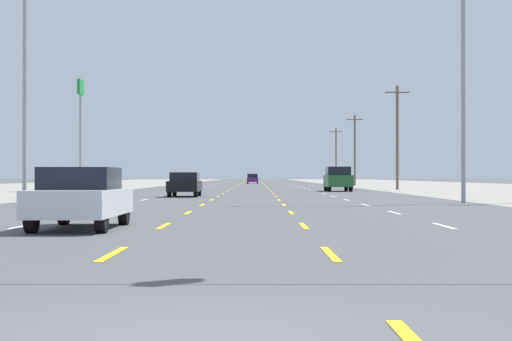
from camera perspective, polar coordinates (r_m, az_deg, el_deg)
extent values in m
plane|color=#4C4C4F|center=(72.50, -0.65, -1.35)|extent=(572.00, 572.00, 0.00)
cube|color=white|center=(21.81, -15.69, -3.64)|extent=(0.14, 2.60, 0.01)
cube|color=white|center=(29.10, -11.74, -2.82)|extent=(0.14, 2.60, 0.01)
cube|color=white|center=(36.47, -9.38, -2.32)|extent=(0.14, 2.60, 0.01)
cube|color=white|center=(43.89, -7.82, -1.99)|extent=(0.14, 2.60, 0.01)
cube|color=white|center=(51.33, -6.71, -1.75)|extent=(0.14, 2.60, 0.01)
cube|color=white|center=(58.78, -5.88, -1.57)|extent=(0.14, 2.60, 0.01)
cube|color=white|center=(66.25, -5.24, -1.43)|extent=(0.14, 2.60, 0.01)
cube|color=white|center=(73.72, -4.73, -1.32)|extent=(0.14, 2.60, 0.01)
cube|color=white|center=(81.20, -4.31, -1.24)|extent=(0.14, 2.60, 0.01)
cube|color=white|center=(88.68, -3.96, -1.16)|extent=(0.14, 2.60, 0.01)
cube|color=white|center=(96.17, -3.67, -1.10)|extent=(0.14, 2.60, 0.01)
cube|color=white|center=(103.65, -3.42, -1.04)|extent=(0.14, 2.60, 0.01)
cube|color=white|center=(111.14, -3.20, -1.00)|extent=(0.14, 2.60, 0.01)
cube|color=white|center=(118.63, -3.01, -0.96)|extent=(0.14, 2.60, 0.01)
cube|color=white|center=(126.12, -2.85, -0.92)|extent=(0.14, 2.60, 0.01)
cube|color=white|center=(133.61, -2.70, -0.89)|extent=(0.14, 2.60, 0.01)
cube|color=white|center=(141.11, -2.57, -0.86)|extent=(0.14, 2.60, 0.01)
cube|color=white|center=(148.60, -2.45, -0.83)|extent=(0.14, 2.60, 0.01)
cube|color=white|center=(156.10, -2.34, -0.81)|extent=(0.14, 2.60, 0.01)
cube|color=white|center=(163.59, -2.24, -0.79)|extent=(0.14, 2.60, 0.01)
cube|color=white|center=(171.09, -2.15, -0.77)|extent=(0.14, 2.60, 0.01)
cube|color=white|center=(178.58, -2.07, -0.75)|extent=(0.14, 2.60, 0.01)
cube|color=white|center=(186.08, -2.00, -0.74)|extent=(0.14, 2.60, 0.01)
cube|color=white|center=(193.57, -1.93, -0.72)|extent=(0.14, 2.60, 0.01)
cube|color=white|center=(201.07, -1.86, -0.71)|extent=(0.14, 2.60, 0.01)
cube|color=white|center=(208.57, -1.80, -0.69)|extent=(0.14, 2.60, 0.01)
cube|color=white|center=(216.06, -1.75, -0.68)|extent=(0.14, 2.60, 0.01)
cube|color=white|center=(223.56, -1.70, -0.67)|extent=(0.14, 2.60, 0.01)
cube|color=yellow|center=(13.74, -9.93, -5.60)|extent=(0.14, 2.60, 0.01)
cube|color=yellow|center=(21.15, -6.49, -3.76)|extent=(0.14, 2.60, 0.01)
cube|color=yellow|center=(28.60, -4.84, -2.87)|extent=(0.14, 2.60, 0.01)
cube|color=yellow|center=(36.08, -3.88, -2.35)|extent=(0.14, 2.60, 0.01)
cube|color=yellow|center=(43.56, -3.25, -2.00)|extent=(0.14, 2.60, 0.01)
cube|color=yellow|center=(51.05, -2.80, -1.76)|extent=(0.14, 2.60, 0.01)
cube|color=yellow|center=(58.54, -2.47, -1.58)|extent=(0.14, 2.60, 0.01)
cube|color=yellow|center=(66.03, -2.21, -1.44)|extent=(0.14, 2.60, 0.01)
cube|color=yellow|center=(73.53, -2.01, -1.33)|extent=(0.14, 2.60, 0.01)
cube|color=yellow|center=(81.03, -1.84, -1.24)|extent=(0.14, 2.60, 0.01)
cube|color=yellow|center=(88.52, -1.70, -1.16)|extent=(0.14, 2.60, 0.01)
cube|color=yellow|center=(96.02, -1.59, -1.10)|extent=(0.14, 2.60, 0.01)
cube|color=yellow|center=(103.52, -1.49, -1.04)|extent=(0.14, 2.60, 0.01)
cube|color=yellow|center=(111.01, -1.40, -1.00)|extent=(0.14, 2.60, 0.01)
cube|color=yellow|center=(118.51, -1.32, -0.96)|extent=(0.14, 2.60, 0.01)
cube|color=yellow|center=(126.01, -1.26, -0.92)|extent=(0.14, 2.60, 0.01)
cube|color=yellow|center=(133.51, -1.20, -0.89)|extent=(0.14, 2.60, 0.01)
cube|color=yellow|center=(141.01, -1.15, -0.86)|extent=(0.14, 2.60, 0.01)
cube|color=yellow|center=(148.51, -1.10, -0.83)|extent=(0.14, 2.60, 0.01)
cube|color=yellow|center=(156.00, -1.06, -0.81)|extent=(0.14, 2.60, 0.01)
cube|color=yellow|center=(163.50, -1.02, -0.79)|extent=(0.14, 2.60, 0.01)
cube|color=yellow|center=(171.00, -0.98, -0.77)|extent=(0.14, 2.60, 0.01)
cube|color=yellow|center=(178.50, -0.95, -0.75)|extent=(0.14, 2.60, 0.01)
cube|color=yellow|center=(186.00, -0.92, -0.74)|extent=(0.14, 2.60, 0.01)
cube|color=yellow|center=(193.50, -0.89, -0.72)|extent=(0.14, 2.60, 0.01)
cube|color=yellow|center=(201.00, -0.87, -0.71)|extent=(0.14, 2.60, 0.01)
cube|color=yellow|center=(208.50, -0.84, -0.69)|extent=(0.14, 2.60, 0.01)
cube|color=yellow|center=(216.00, -0.82, -0.68)|extent=(0.14, 2.60, 0.01)
cube|color=yellow|center=(223.50, -0.80, -0.67)|extent=(0.14, 2.60, 0.01)
cube|color=yellow|center=(13.59, 4.85, -5.66)|extent=(0.14, 2.60, 0.01)
cube|color=yellow|center=(21.05, 3.04, -3.77)|extent=(0.14, 2.60, 0.01)
cube|color=yellow|center=(28.54, 2.19, -2.87)|extent=(0.14, 2.60, 0.01)
cube|color=yellow|center=(36.02, 1.69, -2.35)|extent=(0.14, 2.60, 0.01)
cube|color=yellow|center=(43.52, 1.36, -2.00)|extent=(0.14, 2.60, 0.01)
cube|color=yellow|center=(51.01, 1.13, -1.76)|extent=(0.14, 2.60, 0.01)
cube|color=yellow|center=(58.51, 0.96, -1.58)|extent=(0.14, 2.60, 0.01)
cube|color=yellow|center=(66.01, 0.83, -1.44)|extent=(0.14, 2.60, 0.01)
cube|color=yellow|center=(73.50, 0.72, -1.33)|extent=(0.14, 2.60, 0.01)
cube|color=yellow|center=(81.00, 0.64, -1.24)|extent=(0.14, 2.60, 0.01)
cube|color=yellow|center=(88.50, 0.56, -1.16)|extent=(0.14, 2.60, 0.01)
cube|color=yellow|center=(96.00, 0.50, -1.10)|extent=(0.14, 2.60, 0.01)
cube|color=yellow|center=(103.50, 0.45, -1.04)|extent=(0.14, 2.60, 0.01)
cube|color=yellow|center=(111.00, 0.41, -1.00)|extent=(0.14, 2.60, 0.01)
cube|color=yellow|center=(118.50, 0.37, -0.96)|extent=(0.14, 2.60, 0.01)
cube|color=yellow|center=(125.99, 0.33, -0.92)|extent=(0.14, 2.60, 0.01)
cube|color=yellow|center=(133.49, 0.30, -0.89)|extent=(0.14, 2.60, 0.01)
cube|color=yellow|center=(140.99, 0.28, -0.86)|extent=(0.14, 2.60, 0.01)
cube|color=yellow|center=(148.49, 0.25, -0.83)|extent=(0.14, 2.60, 0.01)
cube|color=yellow|center=(155.99, 0.23, -0.81)|extent=(0.14, 2.60, 0.01)
cube|color=yellow|center=(163.49, 0.21, -0.79)|extent=(0.14, 2.60, 0.01)
cube|color=yellow|center=(170.99, 0.19, -0.77)|extent=(0.14, 2.60, 0.01)
cube|color=yellow|center=(178.49, 0.18, -0.75)|extent=(0.14, 2.60, 0.01)
cube|color=yellow|center=(185.99, 0.16, -0.74)|extent=(0.14, 2.60, 0.01)
cube|color=yellow|center=(193.49, 0.15, -0.72)|extent=(0.14, 2.60, 0.01)
cube|color=yellow|center=(200.99, 0.13, -0.71)|extent=(0.14, 2.60, 0.01)
cube|color=yellow|center=(208.49, 0.12, -0.69)|extent=(0.14, 2.60, 0.01)
cube|color=yellow|center=(215.99, 0.11, -0.68)|extent=(0.14, 2.60, 0.01)
cube|color=yellow|center=(223.49, 0.10, -0.67)|extent=(0.14, 2.60, 0.01)
cube|color=white|center=(21.54, 12.40, -3.69)|extent=(0.14, 2.60, 0.01)
cube|color=white|center=(28.89, 9.15, -2.84)|extent=(0.14, 2.60, 0.01)
cube|color=white|center=(36.31, 7.22, -2.33)|extent=(0.14, 2.60, 0.01)
cube|color=white|center=(43.75, 5.95, -1.99)|extent=(0.14, 2.60, 0.01)
cube|color=white|center=(51.21, 5.05, -1.75)|extent=(0.14, 2.60, 0.01)
cube|color=white|center=(58.68, 4.38, -1.58)|extent=(0.14, 2.60, 0.01)
cube|color=white|center=(66.16, 3.86, -1.44)|extent=(0.14, 2.60, 0.01)
cube|color=white|center=(73.64, 3.45, -1.33)|extent=(0.14, 2.60, 0.01)
cube|color=white|center=(81.13, 3.11, -1.24)|extent=(0.14, 2.60, 0.01)
cube|color=white|center=(88.62, 2.83, -1.16)|extent=(0.14, 2.60, 0.01)
cube|color=white|center=(96.11, 2.59, -1.10)|extent=(0.14, 2.60, 0.01)
cube|color=white|center=(103.60, 2.39, -1.04)|extent=(0.14, 2.60, 0.01)
cube|color=white|center=(111.09, 2.21, -1.00)|extent=(0.14, 2.60, 0.01)
cube|color=white|center=(118.58, 2.06, -0.96)|extent=(0.14, 2.60, 0.01)
cube|color=white|center=(126.08, 1.93, -0.92)|extent=(0.14, 2.60, 0.01)
cube|color=white|center=(133.57, 1.81, -0.89)|extent=(0.14, 2.60, 0.01)
cube|color=white|center=(141.07, 1.70, -0.86)|extent=(0.14, 2.60, 0.01)
cube|color=white|center=(148.56, 1.60, -0.83)|extent=(0.14, 2.60, 0.01)
cube|color=white|center=(156.06, 1.52, -0.81)|extent=(0.14, 2.60, 0.01)
cube|color=white|center=(163.55, 1.44, -0.79)|extent=(0.14, 2.60, 0.01)
cube|color=white|center=(171.05, 1.36, -0.77)|extent=(0.14, 2.60, 0.01)
cube|color=white|center=(178.55, 1.30, -0.75)|extent=(0.14, 2.60, 0.01)
cube|color=white|center=(186.05, 1.24, -0.74)|extent=(0.14, 2.60, 0.01)
cube|color=white|center=(193.54, 1.18, -0.72)|extent=(0.14, 2.60, 0.01)
cube|color=white|center=(201.04, 1.13, -0.71)|extent=(0.14, 2.60, 0.01)
cube|color=white|center=(208.54, 1.08, -0.69)|extent=(0.14, 2.60, 0.01)
cube|color=white|center=(216.04, 1.04, -0.68)|extent=(0.14, 2.60, 0.01)
cube|color=white|center=(223.54, 1.00, -0.67)|extent=(0.14, 2.60, 0.01)
cube|color=silver|center=(20.40, -11.97, -2.12)|extent=(1.80, 4.50, 0.62)
cube|color=black|center=(20.29, -12.02, -0.52)|extent=(1.62, 2.10, 0.52)
cylinder|color=black|center=(22.09, -13.11, -2.79)|extent=(0.22, 0.64, 0.64)
cylinder|color=black|center=(21.80, -9.15, -2.83)|extent=(0.22, 0.64, 0.64)
cylinder|color=black|center=(19.08, -15.19, -3.17)|extent=(0.22, 0.64, 0.64)
cylinder|color=black|center=(18.75, -10.63, -3.23)|extent=(0.22, 0.64, 0.64)
cube|color=black|center=(50.65, -5.06, -1.06)|extent=(1.80, 4.50, 0.62)
cube|color=black|center=(50.54, -5.07, -0.42)|extent=(1.62, 2.10, 0.52)
cylinder|color=black|center=(52.26, -5.76, -1.38)|extent=(0.22, 0.64, 0.64)
cylinder|color=black|center=(52.14, -4.07, -1.38)|extent=(0.22, 0.64, 0.64)
cylinder|color=black|center=(49.18, -6.10, -1.45)|extent=(0.22, 0.64, 0.64)
cylinder|color=black|center=(49.05, -4.31, -1.45)|extent=(0.22, 0.64, 0.64)
cube|color=#235B2D|center=(67.99, 5.37, -0.70)|extent=(1.98, 4.90, 0.92)
cube|color=black|center=(67.94, 5.37, -0.03)|extent=(1.82, 2.70, 0.68)
cylinder|color=black|center=(69.61, 4.55, -1.07)|extent=(0.26, 0.76, 0.76)
cylinder|color=black|center=(69.77, 5.92, -1.07)|extent=(0.26, 0.76, 0.76)
cylinder|color=black|center=(66.22, 4.79, -1.11)|extent=(0.26, 0.76, 0.76)
cylinder|color=black|center=(66.39, 6.23, -1.11)|extent=(0.26, 0.76, 0.76)
cube|color=#4C196B|center=(129.81, -0.44, -0.63)|extent=(1.72, 3.90, 0.66)
cube|color=black|center=(129.56, -0.44, -0.35)|extent=(1.58, 1.90, 0.58)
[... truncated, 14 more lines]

